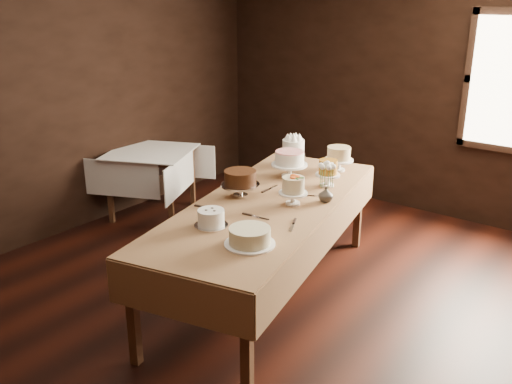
% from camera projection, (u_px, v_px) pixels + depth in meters
% --- Properties ---
extents(floor, '(5.00, 6.00, 0.01)m').
position_uv_depth(floor, '(241.00, 305.00, 4.74)').
color(floor, black).
rests_on(floor, ground).
extents(wall_back, '(5.00, 0.02, 2.80)m').
position_uv_depth(wall_back, '(405.00, 90.00, 6.50)').
color(wall_back, black).
rests_on(wall_back, ground).
extents(wall_left, '(0.02, 6.00, 2.80)m').
position_uv_depth(wall_left, '(48.00, 104.00, 5.70)').
color(wall_left, black).
rests_on(wall_left, ground).
extents(display_table, '(1.64, 2.91, 0.85)m').
position_uv_depth(display_table, '(267.00, 210.00, 4.65)').
color(display_table, '#412514').
rests_on(display_table, ground).
extents(side_table, '(1.19, 1.19, 0.76)m').
position_uv_depth(side_table, '(151.00, 159.00, 6.45)').
color(side_table, '#412514').
rests_on(side_table, ground).
extents(cake_meringue, '(0.27, 0.27, 0.27)m').
position_uv_depth(cake_meringue, '(293.00, 153.00, 5.55)').
color(cake_meringue, silver).
rests_on(cake_meringue, display_table).
extents(cake_speckled, '(0.28, 0.28, 0.25)m').
position_uv_depth(cake_speckled, '(339.00, 160.00, 5.40)').
color(cake_speckled, white).
rests_on(cake_speckled, display_table).
extents(cake_lattice, '(0.37, 0.37, 0.25)m').
position_uv_depth(cake_lattice, '(289.00, 165.00, 5.21)').
color(cake_lattice, white).
rests_on(cake_lattice, display_table).
extents(cake_caramel, '(0.23, 0.23, 0.25)m').
position_uv_depth(cake_caramel, '(328.00, 174.00, 4.97)').
color(cake_caramel, white).
rests_on(cake_caramel, display_table).
extents(cake_chocolate, '(0.35, 0.35, 0.24)m').
position_uv_depth(cake_chocolate, '(240.00, 184.00, 4.73)').
color(cake_chocolate, silver).
rests_on(cake_chocolate, display_table).
extents(cake_flowers, '(0.25, 0.25, 0.24)m').
position_uv_depth(cake_flowers, '(293.00, 192.00, 4.55)').
color(cake_flowers, white).
rests_on(cake_flowers, display_table).
extents(cake_swirl, '(0.25, 0.25, 0.13)m').
position_uv_depth(cake_swirl, '(211.00, 219.00, 4.14)').
color(cake_swirl, silver).
rests_on(cake_swirl, display_table).
extents(cake_cream, '(0.40, 0.40, 0.12)m').
position_uv_depth(cake_cream, '(250.00, 237.00, 3.84)').
color(cake_cream, white).
rests_on(cake_cream, display_table).
extents(cake_server_a, '(0.24, 0.05, 0.01)m').
position_uv_depth(cake_server_a, '(261.00, 218.00, 4.30)').
color(cake_server_a, silver).
rests_on(cake_server_a, display_table).
extents(cake_server_b, '(0.12, 0.23, 0.01)m').
position_uv_depth(cake_server_b, '(292.00, 227.00, 4.13)').
color(cake_server_b, silver).
rests_on(cake_server_b, display_table).
extents(cake_server_c, '(0.03, 0.24, 0.01)m').
position_uv_depth(cake_server_c, '(273.00, 187.00, 4.96)').
color(cake_server_c, silver).
rests_on(cake_server_c, display_table).
extents(cake_server_d, '(0.21, 0.16, 0.01)m').
position_uv_depth(cake_server_d, '(310.00, 196.00, 4.77)').
color(cake_server_d, silver).
rests_on(cake_server_d, display_table).
extents(cake_server_e, '(0.24, 0.07, 0.01)m').
position_uv_depth(cake_server_e, '(212.00, 209.00, 4.48)').
color(cake_server_e, silver).
rests_on(cake_server_e, display_table).
extents(flower_vase, '(0.15, 0.15, 0.13)m').
position_uv_depth(flower_vase, '(326.00, 194.00, 4.62)').
color(flower_vase, '#2D2823').
rests_on(flower_vase, display_table).
extents(flower_bouquet, '(0.14, 0.14, 0.20)m').
position_uv_depth(flower_bouquet, '(327.00, 173.00, 4.56)').
color(flower_bouquet, white).
rests_on(flower_bouquet, flower_vase).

